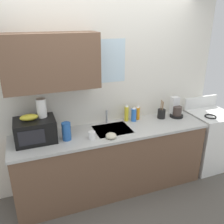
% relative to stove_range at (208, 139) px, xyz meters
% --- Properties ---
extents(kitchen_wall_assembly, '(3.30, 0.42, 2.50)m').
position_rel_stove_range_xyz_m(kitchen_wall_assembly, '(-1.74, 0.30, 0.90)').
color(kitchen_wall_assembly, silver).
rests_on(kitchen_wall_assembly, ground).
extents(counter_unit, '(2.53, 0.63, 0.90)m').
position_rel_stove_range_xyz_m(counter_unit, '(-1.61, -0.00, -0.00)').
color(counter_unit, brown).
rests_on(counter_unit, ground).
extents(sink_faucet, '(0.03, 0.03, 0.18)m').
position_rel_stove_range_xyz_m(sink_faucet, '(-1.60, 0.24, 0.53)').
color(sink_faucet, '#B2B5BA').
rests_on(sink_faucet, counter_unit).
extents(stove_range, '(0.60, 0.60, 1.08)m').
position_rel_stove_range_xyz_m(stove_range, '(0.00, 0.00, 0.00)').
color(stove_range, white).
rests_on(stove_range, ground).
extents(microwave, '(0.46, 0.35, 0.27)m').
position_rel_stove_range_xyz_m(microwave, '(-2.54, 0.04, 0.58)').
color(microwave, black).
rests_on(microwave, counter_unit).
extents(banana_bunch, '(0.20, 0.11, 0.07)m').
position_rel_stove_range_xyz_m(banana_bunch, '(-2.59, 0.05, 0.75)').
color(banana_bunch, gold).
rests_on(banana_bunch, microwave).
extents(paper_towel_roll, '(0.11, 0.11, 0.22)m').
position_rel_stove_range_xyz_m(paper_towel_roll, '(-2.44, 0.10, 0.82)').
color(paper_towel_roll, white).
rests_on(paper_towel_roll, microwave).
extents(coffee_maker, '(0.19, 0.21, 0.28)m').
position_rel_stove_range_xyz_m(coffee_maker, '(-0.58, 0.10, 0.55)').
color(coffee_maker, black).
rests_on(coffee_maker, counter_unit).
extents(dish_soap_bottle_yellow, '(0.06, 0.06, 0.24)m').
position_rel_stove_range_xyz_m(dish_soap_bottle_yellow, '(-1.32, 0.21, 0.56)').
color(dish_soap_bottle_yellow, yellow).
rests_on(dish_soap_bottle_yellow, counter_unit).
extents(dish_soap_bottle_blue, '(0.07, 0.07, 0.22)m').
position_rel_stove_range_xyz_m(dish_soap_bottle_blue, '(-1.22, 0.16, 0.54)').
color(dish_soap_bottle_blue, blue).
rests_on(dish_soap_bottle_blue, counter_unit).
extents(dish_soap_bottle_orange, '(0.06, 0.06, 0.21)m').
position_rel_stove_range_xyz_m(dish_soap_bottle_orange, '(-1.15, 0.20, 0.54)').
color(dish_soap_bottle_orange, orange).
rests_on(dish_soap_bottle_orange, counter_unit).
extents(cereal_canister, '(0.10, 0.10, 0.22)m').
position_rel_stove_range_xyz_m(cereal_canister, '(-2.20, -0.05, 0.55)').
color(cereal_canister, '#2659A5').
rests_on(cereal_canister, counter_unit).
extents(mug_white, '(0.08, 0.08, 0.09)m').
position_rel_stove_range_xyz_m(mug_white, '(-1.92, -0.14, 0.49)').
color(mug_white, white).
rests_on(mug_white, counter_unit).
extents(utensil_crock, '(0.11, 0.11, 0.28)m').
position_rel_stove_range_xyz_m(utensil_crock, '(-0.81, 0.12, 0.51)').
color(utensil_crock, black).
rests_on(utensil_crock, counter_unit).
extents(small_bowl, '(0.13, 0.13, 0.06)m').
position_rel_stove_range_xyz_m(small_bowl, '(-1.70, -0.20, 0.47)').
color(small_bowl, beige).
rests_on(small_bowl, counter_unit).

